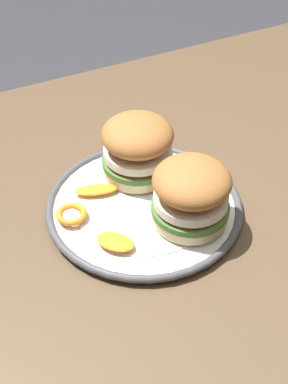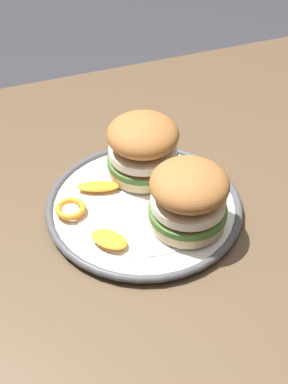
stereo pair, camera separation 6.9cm
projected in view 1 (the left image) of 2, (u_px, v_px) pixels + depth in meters
dining_table at (165, 238)px, 0.98m from camera, size 1.45×0.84×0.74m
dinner_plate at (144, 207)px, 0.89m from camera, size 0.30×0.30×0.02m
sandwich_half_left at (138, 147)px, 0.90m from camera, size 0.13×0.13×0.10m
sandwich_half_right at (191, 193)px, 0.82m from camera, size 0.12×0.12×0.10m
orange_peel_curled at (72, 214)px, 0.85m from camera, size 0.07×0.07×0.01m
orange_peel_strip_long at (115, 242)px, 0.81m from camera, size 0.06×0.07×0.01m
orange_peel_strip_short at (96, 190)px, 0.90m from camera, size 0.07×0.05×0.01m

